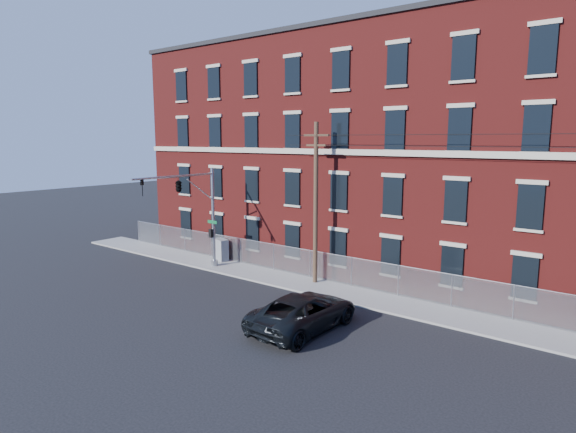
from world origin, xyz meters
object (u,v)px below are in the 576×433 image
(traffic_signal_mast, at_px, (187,196))
(utility_cabinet, at_px, (221,250))
(pickup_truck, at_px, (304,312))
(utility_pole_near, at_px, (316,200))

(traffic_signal_mast, height_order, utility_cabinet, traffic_signal_mast)
(traffic_signal_mast, relative_size, pickup_truck, 1.12)
(utility_cabinet, bearing_deg, traffic_signal_mast, -62.34)
(traffic_signal_mast, height_order, pickup_truck, traffic_signal_mast)
(utility_pole_near, bearing_deg, traffic_signal_mast, -156.86)
(utility_pole_near, height_order, pickup_truck, utility_pole_near)
(pickup_truck, bearing_deg, utility_pole_near, -58.53)
(traffic_signal_mast, distance_m, utility_pole_near, 8.70)
(utility_pole_near, bearing_deg, pickup_truck, -59.67)
(traffic_signal_mast, bearing_deg, utility_pole_near, 23.14)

